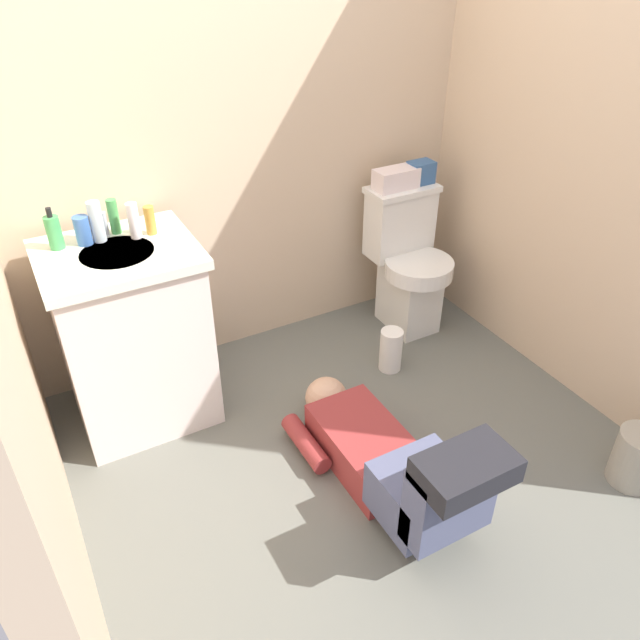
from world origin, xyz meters
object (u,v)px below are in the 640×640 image
Objects in this scene: vanity_cabinet at (133,335)px; bottle_blue at (83,230)px; toiletry_bag at (421,172)px; bottle_clear at (96,222)px; person_plumber at (391,461)px; bottle_white at (134,221)px; soap_dispenser at (54,232)px; trash_can at (637,458)px; paper_towel_roll at (391,350)px; tissue_box at (396,179)px; bottle_amber at (150,220)px; toilet at (407,262)px; faucet at (105,224)px; bottle_green at (114,216)px.

bottle_blue is (-0.09, 0.11, 0.46)m from vanity_cabinet.
bottle_clear reaches higher than toiletry_bag.
bottle_white is at bearing 120.84° from person_plumber.
soap_dispenser is 1.15× the size of bottle_white.
soap_dispenser is 0.10m from bottle_blue.
paper_towel_roll is at bearing 112.58° from trash_can.
tissue_box is 1.77× the size of toiletry_bag.
bottle_amber is (-1.38, -0.07, 0.07)m from toiletry_bag.
bottle_white reaches higher than toilet.
vanity_cabinet is at bearing -156.26° from bottle_amber.
faucet is 1.55m from toiletry_bag.
bottle_white is (0.10, 0.07, 0.47)m from vanity_cabinet.
bottle_white is (-1.34, 0.02, 0.52)m from toilet.
vanity_cabinet is 0.48m from bottle_blue.
trash_can is (0.89, -0.41, -0.06)m from person_plumber.
bottle_white is at bearing -175.93° from bottle_amber.
person_plumber is 0.98m from trash_can.
bottle_blue is at bearing -159.30° from faucet.
faucet is (-1.44, 0.09, 0.50)m from toilet.
bottle_blue reaches higher than vanity_cabinet.
bottle_white reaches higher than bottle_green.
tissue_box is 1.53× the size of bottle_white.
bottle_green reaches higher than bottle_blue.
person_plumber is 1.42m from tissue_box.
person_plumber is 4.84× the size of tissue_box.
vanity_cabinet is 0.49m from bottle_amber.
faucet is at bearing 143.74° from bottle_white.
bottle_green reaches higher than vanity_cabinet.
vanity_cabinet reaches higher than person_plumber.
bottle_blue is 0.80× the size of bottle_green.
bottle_blue reaches higher than paper_towel_roll.
toilet is at bearing 52.44° from person_plumber.
toiletry_bag is at bearing 1.17° from bottle_blue.
faucet is 0.62× the size of bottle_clear.
bottle_clear reaches higher than faucet.
bottle_amber is at bearing 4.07° from bottle_white.
bottle_green is at bearing 179.64° from tissue_box.
bottle_blue is 0.06m from bottle_clear.
faucet is at bearing 160.19° from paper_towel_roll.
bottle_clear reaches higher than bottle_amber.
bottle_green is at bearing 136.16° from trash_can.
paper_towel_roll is (1.33, -0.39, -0.78)m from soap_dispenser.
trash_can is (1.58, -1.47, -0.75)m from faucet.
soap_dispenser is 2.41m from trash_can.
bottle_clear reaches higher than bottle_white.
toiletry_bag is 1.45m from bottle_white.
soap_dispenser is 0.36m from bottle_amber.
bottle_blue is 0.70× the size of bottle_clear.
bottle_white is at bearing 34.06° from vanity_cabinet.
paper_towel_roll is at bearing -134.65° from toiletry_bag.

